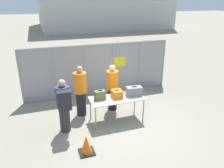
{
  "coord_description": "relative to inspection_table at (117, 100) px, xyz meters",
  "views": [
    {
      "loc": [
        -2.28,
        -5.85,
        3.74
      ],
      "look_at": [
        -0.02,
        0.69,
        1.05
      ],
      "focal_mm": 35.0,
      "sensor_mm": 36.0,
      "label": 1
    }
  ],
  "objects": [
    {
      "name": "utility_trailer",
      "position": [
        0.89,
        3.97,
        -0.32
      ],
      "size": [
        4.25,
        2.08,
        0.7
      ],
      "color": "white",
      "rests_on": "ground_plane"
    },
    {
      "name": "traveler_hooded",
      "position": [
        -1.68,
        -0.13,
        0.18
      ],
      "size": [
        0.41,
        0.63,
        1.65
      ],
      "rotation": [
        0.0,
        0.0,
        0.03
      ],
      "color": "#2D2D33",
      "rests_on": "ground_plane"
    },
    {
      "name": "inspection_table",
      "position": [
        0.0,
        0.0,
        0.0
      ],
      "size": [
        1.72,
        0.8,
        0.79
      ],
      "color": "#B2B2AD",
      "rests_on": "ground_plane"
    },
    {
      "name": "traffic_cone",
      "position": [
        -1.31,
        -1.31,
        -0.5
      ],
      "size": [
        0.4,
        0.4,
        0.5
      ],
      "color": "black",
      "rests_on": "ground_plane"
    },
    {
      "name": "security_worker_far",
      "position": [
        -1.01,
        0.75,
        0.17
      ],
      "size": [
        0.43,
        0.43,
        1.75
      ],
      "rotation": [
        0.0,
        0.0,
        3.03
      ],
      "color": "black",
      "rests_on": "ground_plane"
    },
    {
      "name": "security_worker_near",
      "position": [
        0.12,
        0.77,
        0.13
      ],
      "size": [
        0.41,
        0.41,
        1.67
      ],
      "rotation": [
        0.0,
        0.0,
        3.4
      ],
      "color": "black",
      "rests_on": "ground_plane"
    },
    {
      "name": "fence_section",
      "position": [
        0.08,
        2.29,
        0.37
      ],
      "size": [
        6.09,
        0.07,
        2.1
      ],
      "color": "gray",
      "rests_on": "ground_plane"
    },
    {
      "name": "suitcase_orange",
      "position": [
        0.03,
        0.05,
        0.18
      ],
      "size": [
        0.33,
        0.35,
        0.26
      ],
      "color": "orange",
      "rests_on": "inspection_table"
    },
    {
      "name": "ground_plane",
      "position": [
        0.07,
        -0.09,
        -0.73
      ],
      "size": [
        120.0,
        120.0,
        0.0
      ],
      "primitive_type": "plane",
      "color": "gray"
    },
    {
      "name": "suitcase_olive",
      "position": [
        -0.53,
        0.08,
        0.21
      ],
      "size": [
        0.35,
        0.22,
        0.31
      ],
      "color": "#566033",
      "rests_on": "inspection_table"
    },
    {
      "name": "suitcase_grey",
      "position": [
        0.6,
        0.01,
        0.21
      ],
      "size": [
        0.53,
        0.33,
        0.32
      ],
      "color": "slate",
      "rests_on": "inspection_table"
    }
  ]
}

